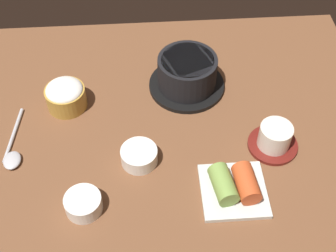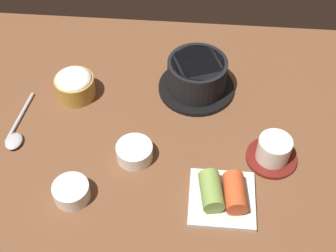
{
  "view_description": "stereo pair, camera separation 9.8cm",
  "coord_description": "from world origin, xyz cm",
  "px_view_note": "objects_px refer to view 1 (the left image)",
  "views": [
    {
      "loc": [
        -2.41,
        -65.17,
        79.51
      ],
      "look_at": [
        2.0,
        -2.0,
        5.0
      ],
      "focal_mm": 49.28,
      "sensor_mm": 36.0,
      "label": 1
    },
    {
      "loc": [
        7.36,
        -65.09,
        79.51
      ],
      "look_at": [
        2.0,
        -2.0,
        5.0
      ],
      "focal_mm": 49.28,
      "sensor_mm": 36.0,
      "label": 2
    }
  ],
  "objects_px": {
    "stone_pot": "(187,74)",
    "kimchi_plate": "(234,186)",
    "banchan_cup_center": "(139,156)",
    "rice_bowl": "(65,95)",
    "tea_cup_with_saucer": "(274,138)",
    "side_bowl_near": "(83,203)",
    "spoon": "(13,152)"
  },
  "relations": [
    {
      "from": "rice_bowl",
      "to": "kimchi_plate",
      "type": "bearing_deg",
      "value": -37.09
    },
    {
      "from": "stone_pot",
      "to": "kimchi_plate",
      "type": "bearing_deg",
      "value": -78.06
    },
    {
      "from": "banchan_cup_center",
      "to": "stone_pot",
      "type": "bearing_deg",
      "value": 60.65
    },
    {
      "from": "kimchi_plate",
      "to": "side_bowl_near",
      "type": "xyz_separation_m",
      "value": [
        -0.29,
        -0.02,
        -0.0
      ]
    },
    {
      "from": "tea_cup_with_saucer",
      "to": "kimchi_plate",
      "type": "bearing_deg",
      "value": -133.2
    },
    {
      "from": "kimchi_plate",
      "to": "spoon",
      "type": "height_order",
      "value": "kimchi_plate"
    },
    {
      "from": "stone_pot",
      "to": "rice_bowl",
      "type": "bearing_deg",
      "value": -171.49
    },
    {
      "from": "tea_cup_with_saucer",
      "to": "banchan_cup_center",
      "type": "bearing_deg",
      "value": -176.14
    },
    {
      "from": "stone_pot",
      "to": "spoon",
      "type": "height_order",
      "value": "stone_pot"
    },
    {
      "from": "banchan_cup_center",
      "to": "kimchi_plate",
      "type": "distance_m",
      "value": 0.2
    },
    {
      "from": "spoon",
      "to": "tea_cup_with_saucer",
      "type": "bearing_deg",
      "value": -1.88
    },
    {
      "from": "kimchi_plate",
      "to": "side_bowl_near",
      "type": "relative_size",
      "value": 1.8
    },
    {
      "from": "side_bowl_near",
      "to": "stone_pot",
      "type": "bearing_deg",
      "value": 54.31
    },
    {
      "from": "stone_pot",
      "to": "rice_bowl",
      "type": "distance_m",
      "value": 0.28
    },
    {
      "from": "stone_pot",
      "to": "rice_bowl",
      "type": "height_order",
      "value": "stone_pot"
    },
    {
      "from": "tea_cup_with_saucer",
      "to": "rice_bowl",
      "type": "bearing_deg",
      "value": 161.32
    },
    {
      "from": "rice_bowl",
      "to": "banchan_cup_center",
      "type": "bearing_deg",
      "value": -46.62
    },
    {
      "from": "banchan_cup_center",
      "to": "spoon",
      "type": "relative_size",
      "value": 0.44
    },
    {
      "from": "banchan_cup_center",
      "to": "side_bowl_near",
      "type": "xyz_separation_m",
      "value": [
        -0.11,
        -0.11,
        0.0
      ]
    },
    {
      "from": "banchan_cup_center",
      "to": "kimchi_plate",
      "type": "bearing_deg",
      "value": -26.14
    },
    {
      "from": "rice_bowl",
      "to": "tea_cup_with_saucer",
      "type": "xyz_separation_m",
      "value": [
        0.44,
        -0.15,
        -0.01
      ]
    },
    {
      "from": "tea_cup_with_saucer",
      "to": "side_bowl_near",
      "type": "height_order",
      "value": "tea_cup_with_saucer"
    },
    {
      "from": "rice_bowl",
      "to": "banchan_cup_center",
      "type": "height_order",
      "value": "rice_bowl"
    },
    {
      "from": "kimchi_plate",
      "to": "stone_pot",
      "type": "bearing_deg",
      "value": 101.94
    },
    {
      "from": "kimchi_plate",
      "to": "side_bowl_near",
      "type": "distance_m",
      "value": 0.29
    },
    {
      "from": "stone_pot",
      "to": "rice_bowl",
      "type": "relative_size",
      "value": 1.97
    },
    {
      "from": "rice_bowl",
      "to": "kimchi_plate",
      "type": "xyz_separation_m",
      "value": [
        0.34,
        -0.26,
        -0.01
      ]
    },
    {
      "from": "stone_pot",
      "to": "kimchi_plate",
      "type": "height_order",
      "value": "stone_pot"
    },
    {
      "from": "stone_pot",
      "to": "side_bowl_near",
      "type": "relative_size",
      "value": 2.5
    },
    {
      "from": "stone_pot",
      "to": "kimchi_plate",
      "type": "xyz_separation_m",
      "value": [
        0.06,
        -0.3,
        -0.02
      ]
    },
    {
      "from": "banchan_cup_center",
      "to": "spoon",
      "type": "height_order",
      "value": "banchan_cup_center"
    },
    {
      "from": "banchan_cup_center",
      "to": "side_bowl_near",
      "type": "distance_m",
      "value": 0.15
    }
  ]
}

